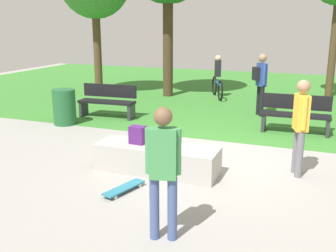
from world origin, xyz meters
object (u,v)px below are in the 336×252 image
Objects in this scene: park_bench_far_right at (108,100)px; concrete_ledge at (157,159)px; backpack_on_ledge at (138,135)px; pedestrian_with_backpack at (261,79)px; skater_watching at (301,121)px; skateboard_by_ledge at (124,188)px; trash_bin at (64,107)px; park_bench_near_path at (296,113)px; skater_performing_trick at (163,165)px; cyclist_on_bicycle at (217,80)px.

concrete_ledge is at bearing -49.51° from park_bench_far_right.
backpack_on_ledge is 0.18× the size of pedestrian_with_backpack.
pedestrian_with_backpack reaches higher than skater_watching.
skater_watching is 4.56m from pedestrian_with_backpack.
skateboard_by_ledge is 0.89× the size of trash_bin.
park_bench_near_path is (2.28, 4.60, 0.42)m from skateboard_by_ledge.
backpack_on_ledge is at bearing 122.40° from skater_performing_trick.
park_bench_near_path is (2.13, 3.60, 0.24)m from concrete_ledge.
skater_watching is 3.19m from skateboard_by_ledge.
trash_bin is at bearing 148.38° from backpack_on_ledge.
concrete_ledge is 1.31× the size of skater_watching.
skateboard_by_ledge is 0.51× the size of park_bench_near_path.
park_bench_near_path reaches higher than skateboard_by_ledge.
skater_watching reaches higher than park_bench_far_right.
cyclist_on_bicycle is (-1.72, 9.48, -0.35)m from skater_performing_trick.
trash_bin reaches higher than park_bench_near_path.
skater_performing_trick is at bearing -44.42° from skateboard_by_ledge.
backpack_on_ledge is 2.50m from skater_performing_trick.
backpack_on_ledge is at bearing -164.81° from skater_watching.
cyclist_on_bicycle reaches higher than concrete_ledge.
skater_watching reaches higher than cyclist_on_bicycle.
skater_performing_trick is 6.72m from park_bench_far_right.
concrete_ledge is 4.19m from park_bench_near_path.
trash_bin is at bearing 165.43° from skater_watching.
skateboard_by_ledge is 0.51× the size of park_bench_far_right.
concrete_ledge is at bearing -162.25° from skater_watching.
park_bench_far_right is 0.92× the size of pedestrian_with_backpack.
park_bench_near_path and park_bench_far_right have the same top height.
skateboard_by_ledge is 5.21m from park_bench_far_right.
concrete_ledge is 1.25× the size of pedestrian_with_backpack.
skater_watching reaches higher than trash_bin.
park_bench_far_right is at bearing 122.04° from skateboard_by_ledge.
trash_bin is 5.43m from pedestrian_with_backpack.
pedestrian_with_backpack reaches higher than park_bench_far_right.
skater_performing_trick is at bearing -90.67° from pedestrian_with_backpack.
park_bench_far_right is at bearing 130.64° from backpack_on_ledge.
trash_bin is at bearing -148.47° from pedestrian_with_backpack.
skater_performing_trick is at bearing -53.69° from backpack_on_ledge.
cyclist_on_bicycle reaches higher than park_bench_near_path.
backpack_on_ledge is at bearing -86.92° from cyclist_on_bicycle.
skater_performing_trick is 1.00× the size of skater_watching.
park_bench_far_right is (-3.86, 5.48, -0.50)m from skater_performing_trick.
trash_bin is (-4.52, 4.37, -0.52)m from skater_performing_trick.
skater_watching reaches higher than backpack_on_ledge.
backpack_on_ledge is at bearing -35.53° from trash_bin.
skater_watching is 1.04× the size of park_bench_near_path.
skater_performing_trick is 7.19m from pedestrian_with_backpack.
cyclist_on_bicycle reaches higher than park_bench_far_right.
skater_watching is at bearing -73.19° from pedestrian_with_backpack.
concrete_ledge is 1.02m from skateboard_by_ledge.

